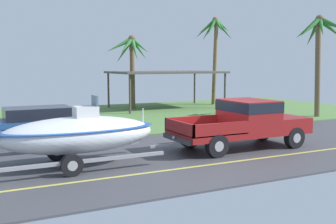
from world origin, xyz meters
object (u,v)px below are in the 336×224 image
at_px(boat_on_trailer, 78,134).
at_px(palm_tree_near_right, 320,38).
at_px(pickup_truck_towing, 247,121).
at_px(parked_sedan_near, 42,124).
at_px(palm_tree_far_left, 215,37).
at_px(palm_tree_mid, 131,53).
at_px(carport_awning, 166,73).

distance_m(boat_on_trailer, palm_tree_near_right, 17.21).
height_order(pickup_truck_towing, palm_tree_near_right, palm_tree_near_right).
height_order(boat_on_trailer, palm_tree_near_right, palm_tree_near_right).
bearing_deg(parked_sedan_near, pickup_truck_towing, -37.86).
relative_size(pickup_truck_towing, palm_tree_far_left, 0.82).
height_order(parked_sedan_near, palm_tree_mid, palm_tree_mid).
height_order(parked_sedan_near, palm_tree_near_right, palm_tree_near_right).
xyz_separation_m(boat_on_trailer, palm_tree_far_left, (14.38, 14.33, 4.30)).
xyz_separation_m(carport_awning, palm_tree_near_right, (5.97, -8.43, 2.13)).
bearing_deg(parked_sedan_near, palm_tree_mid, 50.12).
height_order(boat_on_trailer, carport_awning, carport_awning).
xyz_separation_m(pickup_truck_towing, boat_on_trailer, (-6.52, 0.00, -0.01)).
xyz_separation_m(palm_tree_near_right, palm_tree_mid, (-8.42, 9.01, -0.74)).
relative_size(palm_tree_mid, palm_tree_far_left, 0.76).
bearing_deg(palm_tree_far_left, boat_on_trailer, -135.09).
relative_size(pickup_truck_towing, palm_tree_near_right, 0.91).
relative_size(pickup_truck_towing, boat_on_trailer, 0.92).
distance_m(pickup_truck_towing, palm_tree_far_left, 16.90).
height_order(pickup_truck_towing, parked_sedan_near, pickup_truck_towing).
relative_size(palm_tree_near_right, palm_tree_mid, 1.17).
bearing_deg(palm_tree_near_right, pickup_truck_towing, -150.07).
bearing_deg(palm_tree_far_left, carport_awning, -173.61).
bearing_deg(carport_awning, palm_tree_far_left, 6.39).
distance_m(parked_sedan_near, palm_tree_near_right, 16.61).
distance_m(boat_on_trailer, palm_tree_far_left, 20.76).
height_order(carport_awning, palm_tree_mid, palm_tree_mid).
bearing_deg(palm_tree_far_left, pickup_truck_towing, -118.76).
xyz_separation_m(parked_sedan_near, palm_tree_far_left, (14.58, 9.12, 4.63)).
xyz_separation_m(pickup_truck_towing, palm_tree_near_right, (9.40, 5.41, 3.67)).
relative_size(pickup_truck_towing, parked_sedan_near, 1.18).
bearing_deg(palm_tree_near_right, carport_awning, 125.32).
distance_m(palm_tree_near_right, palm_tree_mid, 12.36).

